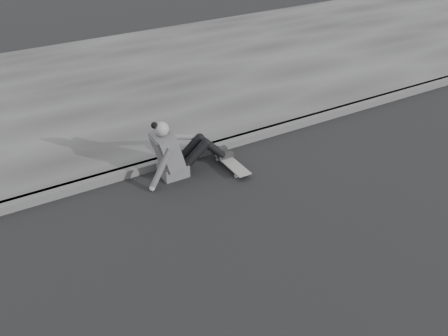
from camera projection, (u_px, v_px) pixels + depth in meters
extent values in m
cube|color=#4C4C4C|center=(344.00, 110.00, 8.72)|extent=(24.00, 0.16, 0.12)
cube|color=#3E3E3E|center=(250.00, 59.00, 10.94)|extent=(24.00, 6.00, 0.12)
cylinder|color=gray|center=(236.00, 176.00, 6.97)|extent=(0.03, 0.05, 0.05)
cylinder|color=gray|center=(245.00, 173.00, 7.04)|extent=(0.03, 0.05, 0.05)
cylinder|color=gray|center=(218.00, 159.00, 7.35)|extent=(0.03, 0.05, 0.05)
cylinder|color=gray|center=(226.00, 157.00, 7.42)|extent=(0.03, 0.05, 0.05)
cube|color=#2A2A2C|center=(241.00, 173.00, 6.99)|extent=(0.16, 0.04, 0.03)
cube|color=#2A2A2C|center=(222.00, 157.00, 7.37)|extent=(0.16, 0.04, 0.03)
cube|color=slate|center=(231.00, 163.00, 7.17)|extent=(0.20, 0.78, 0.02)
cube|color=#4E4E50|center=(173.00, 169.00, 7.00)|extent=(0.36, 0.34, 0.18)
cube|color=#4E4E50|center=(167.00, 150.00, 6.79)|extent=(0.37, 0.40, 0.57)
cube|color=#4E4E50|center=(158.00, 144.00, 6.67)|extent=(0.14, 0.30, 0.20)
cylinder|color=gray|center=(163.00, 135.00, 6.64)|extent=(0.09, 0.09, 0.08)
sphere|color=gray|center=(162.00, 129.00, 6.59)|extent=(0.20, 0.20, 0.20)
sphere|color=black|center=(154.00, 125.00, 6.53)|extent=(0.09, 0.09, 0.09)
cylinder|color=black|center=(196.00, 154.00, 6.97)|extent=(0.43, 0.13, 0.39)
cylinder|color=black|center=(190.00, 149.00, 7.10)|extent=(0.43, 0.13, 0.39)
cylinder|color=black|center=(214.00, 149.00, 7.10)|extent=(0.35, 0.11, 0.36)
cylinder|color=black|center=(208.00, 144.00, 7.23)|extent=(0.35, 0.11, 0.36)
sphere|color=black|center=(206.00, 143.00, 6.97)|extent=(0.13, 0.13, 0.13)
sphere|color=black|center=(200.00, 138.00, 7.10)|extent=(0.13, 0.13, 0.13)
cube|color=#252525|center=(225.00, 156.00, 7.26)|extent=(0.24, 0.08, 0.07)
cube|color=#252525|center=(219.00, 150.00, 7.39)|extent=(0.24, 0.08, 0.07)
cylinder|color=#4E4E50|center=(161.00, 169.00, 6.63)|extent=(0.38, 0.08, 0.58)
sphere|color=gray|center=(152.00, 188.00, 6.69)|extent=(0.08, 0.08, 0.08)
cylinder|color=#4E4E50|center=(178.00, 137.00, 6.98)|extent=(0.48, 0.08, 0.21)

